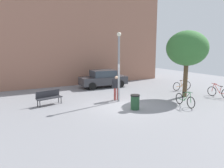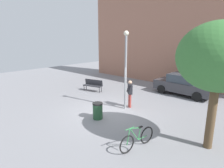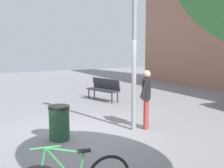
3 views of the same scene
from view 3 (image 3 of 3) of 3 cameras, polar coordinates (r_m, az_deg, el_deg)
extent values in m
plane|color=gray|center=(8.65, -4.07, -8.72)|extent=(36.00, 36.00, 0.00)
cylinder|color=gray|center=(8.49, 4.10, 5.66)|extent=(0.13, 0.13, 4.28)
cylinder|color=#9E3833|center=(8.80, 6.26, -5.59)|extent=(0.14, 0.14, 0.85)
cylinder|color=#9E3833|center=(9.00, 6.37, -5.30)|extent=(0.14, 0.14, 0.85)
cube|color=#232328|center=(8.76, 6.38, -0.83)|extent=(0.45, 0.42, 0.60)
sphere|color=tan|center=(8.71, 6.42, 1.84)|extent=(0.22, 0.22, 0.22)
cylinder|color=#232328|center=(8.52, 5.92, -0.86)|extent=(0.22, 0.23, 0.55)
cylinder|color=#232328|center=(9.01, 6.20, -0.40)|extent=(0.22, 0.23, 0.55)
cube|color=#2D2D33|center=(12.98, -1.72, -1.12)|extent=(1.66, 0.85, 0.06)
cube|color=#2D2D33|center=(13.07, -1.11, 0.05)|extent=(1.58, 0.54, 0.44)
cylinder|color=black|center=(12.39, -0.02, -2.66)|extent=(0.05, 0.05, 0.42)
cylinder|color=black|center=(13.45, -4.29, -1.86)|extent=(0.05, 0.05, 0.42)
cylinder|color=black|center=(12.62, 1.03, -2.48)|extent=(0.05, 0.05, 0.42)
cylinder|color=black|center=(13.66, -3.25, -1.70)|extent=(0.05, 0.05, 0.42)
cylinder|color=#338447|center=(4.76, -9.23, -14.71)|extent=(0.11, 0.50, 0.64)
cylinder|color=#338447|center=(4.68, -8.68, -11.99)|extent=(0.12, 0.58, 0.18)
cylinder|color=#338447|center=(4.84, -5.78, -15.19)|extent=(0.06, 0.14, 0.48)
cube|color=black|center=(4.76, -5.23, -12.18)|extent=(0.11, 0.21, 0.04)
cylinder|color=#338447|center=(4.61, -12.24, -11.40)|extent=(0.09, 0.44, 0.03)
cylinder|color=#234C2D|center=(7.93, -9.69, -7.34)|extent=(0.51, 0.51, 0.80)
cylinder|color=black|center=(7.83, -9.76, -4.23)|extent=(0.54, 0.54, 0.08)
camera|label=1|loc=(16.30, -57.91, 8.25)|focal=34.99mm
camera|label=2|loc=(4.27, -116.02, 20.56)|focal=30.49mm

